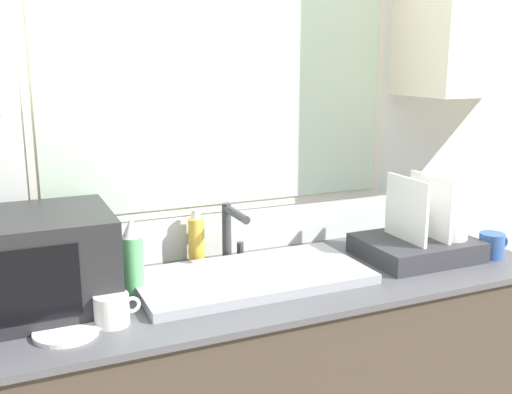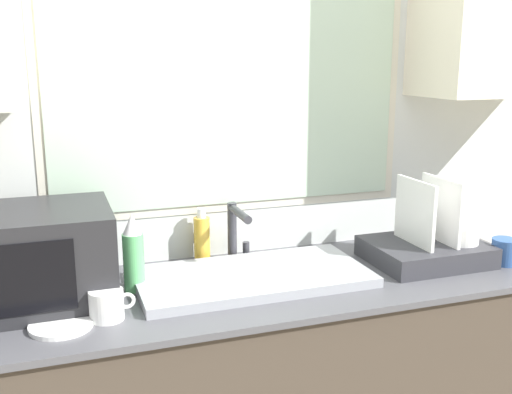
{
  "view_description": "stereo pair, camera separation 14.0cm",
  "coord_description": "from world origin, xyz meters",
  "px_view_note": "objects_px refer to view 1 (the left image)",
  "views": [
    {
      "loc": [
        -0.72,
        -1.33,
        1.59
      ],
      "look_at": [
        -0.02,
        0.26,
        1.18
      ],
      "focal_mm": 42.0,
      "sensor_mm": 36.0,
      "label": 1
    },
    {
      "loc": [
        -0.59,
        -1.38,
        1.59
      ],
      "look_at": [
        -0.02,
        0.26,
        1.18
      ],
      "focal_mm": 42.0,
      "sensor_mm": 36.0,
      "label": 2
    }
  ],
  "objects_px": {
    "faucet": "(231,228)",
    "dish_rack": "(419,242)",
    "mug_near_sink": "(112,310)",
    "soap_bottle": "(196,239)",
    "spray_bottle": "(133,257)",
    "microwave": "(30,263)"
  },
  "relations": [
    {
      "from": "dish_rack",
      "to": "soap_bottle",
      "type": "relative_size",
      "value": 2.03
    },
    {
      "from": "faucet",
      "to": "dish_rack",
      "type": "height_order",
      "value": "dish_rack"
    },
    {
      "from": "dish_rack",
      "to": "soap_bottle",
      "type": "xyz_separation_m",
      "value": [
        -0.73,
        0.26,
        0.03
      ]
    },
    {
      "from": "faucet",
      "to": "microwave",
      "type": "bearing_deg",
      "value": -168.12
    },
    {
      "from": "spray_bottle",
      "to": "soap_bottle",
      "type": "distance_m",
      "value": 0.32
    },
    {
      "from": "mug_near_sink",
      "to": "soap_bottle",
      "type": "bearing_deg",
      "value": 46.39
    },
    {
      "from": "microwave",
      "to": "dish_rack",
      "type": "xyz_separation_m",
      "value": [
        1.27,
        -0.07,
        -0.08
      ]
    },
    {
      "from": "soap_bottle",
      "to": "mug_near_sink",
      "type": "relative_size",
      "value": 1.53
    },
    {
      "from": "faucet",
      "to": "microwave",
      "type": "xyz_separation_m",
      "value": [
        -0.65,
        -0.14,
        0.01
      ]
    },
    {
      "from": "dish_rack",
      "to": "spray_bottle",
      "type": "distance_m",
      "value": 0.99
    },
    {
      "from": "faucet",
      "to": "mug_near_sink",
      "type": "bearing_deg",
      "value": -145.18
    },
    {
      "from": "microwave",
      "to": "spray_bottle",
      "type": "bearing_deg",
      "value": 0.15
    },
    {
      "from": "faucet",
      "to": "mug_near_sink",
      "type": "height_order",
      "value": "faucet"
    },
    {
      "from": "spray_bottle",
      "to": "mug_near_sink",
      "type": "distance_m",
      "value": 0.22
    },
    {
      "from": "microwave",
      "to": "spray_bottle",
      "type": "xyz_separation_m",
      "value": [
        0.28,
        0.0,
        -0.02
      ]
    },
    {
      "from": "mug_near_sink",
      "to": "faucet",
      "type": "bearing_deg",
      "value": 34.82
    },
    {
      "from": "faucet",
      "to": "microwave",
      "type": "height_order",
      "value": "microwave"
    },
    {
      "from": "soap_bottle",
      "to": "microwave",
      "type": "bearing_deg",
      "value": -160.82
    },
    {
      "from": "faucet",
      "to": "soap_bottle",
      "type": "height_order",
      "value": "faucet"
    },
    {
      "from": "spray_bottle",
      "to": "mug_near_sink",
      "type": "xyz_separation_m",
      "value": [
        -0.1,
        -0.19,
        -0.07
      ]
    },
    {
      "from": "faucet",
      "to": "microwave",
      "type": "relative_size",
      "value": 0.46
    },
    {
      "from": "microwave",
      "to": "mug_near_sink",
      "type": "distance_m",
      "value": 0.28
    }
  ]
}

